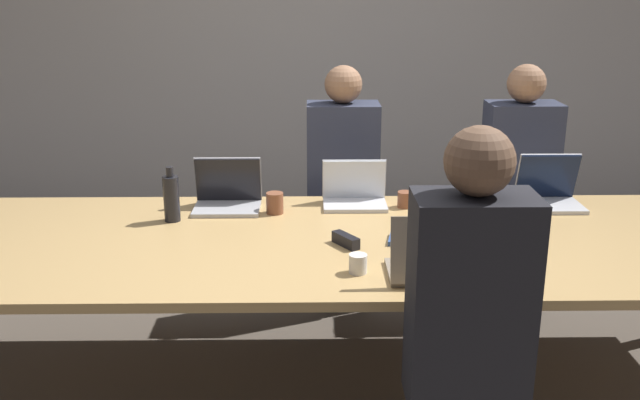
# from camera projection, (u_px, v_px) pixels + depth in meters

# --- Properties ---
(ground_plane) EXTENTS (24.00, 24.00, 0.00)m
(ground_plane) POSITION_uv_depth(u_px,v_px,m) (323.00, 385.00, 3.38)
(ground_plane) COLOR brown
(curtain_wall) EXTENTS (12.00, 0.06, 2.80)m
(curtain_wall) POSITION_uv_depth(u_px,v_px,m) (317.00, 42.00, 5.15)
(curtain_wall) COLOR #BCB7B2
(curtain_wall) RESTS_ON ground_plane
(conference_table) EXTENTS (4.18, 1.29, 0.74)m
(conference_table) POSITION_uv_depth(u_px,v_px,m) (323.00, 249.00, 3.17)
(conference_table) COLOR tan
(conference_table) RESTS_ON ground_plane
(laptop_far_midleft) EXTENTS (0.33, 0.25, 0.25)m
(laptop_far_midleft) POSITION_uv_depth(u_px,v_px,m) (228.00, 194.00, 3.56)
(laptop_far_midleft) COLOR #B7B7BC
(laptop_far_midleft) RESTS_ON conference_table
(cup_far_midleft) EXTENTS (0.08, 0.08, 0.10)m
(cup_far_midleft) POSITION_uv_depth(u_px,v_px,m) (275.00, 203.00, 3.49)
(cup_far_midleft) COLOR brown
(cup_far_midleft) RESTS_ON conference_table
(bottle_far_midleft) EXTENTS (0.08, 0.08, 0.26)m
(bottle_far_midleft) POSITION_uv_depth(u_px,v_px,m) (171.00, 198.00, 3.36)
(bottle_far_midleft) COLOR black
(bottle_far_midleft) RESTS_ON conference_table
(laptop_far_right) EXTENTS (0.31, 0.26, 0.26)m
(laptop_far_right) POSITION_uv_depth(u_px,v_px,m) (549.00, 191.00, 3.61)
(laptop_far_right) COLOR silver
(laptop_far_right) RESTS_ON conference_table
(person_far_right) EXTENTS (0.40, 0.24, 1.40)m
(person_far_right) POSITION_uv_depth(u_px,v_px,m) (517.00, 191.00, 4.07)
(person_far_right) COLOR #2D2D38
(person_far_right) RESTS_ON ground_plane
(cup_far_right) EXTENTS (0.09, 0.09, 0.09)m
(cup_far_right) POSITION_uv_depth(u_px,v_px,m) (502.00, 201.00, 3.55)
(cup_far_right) COLOR brown
(cup_far_right) RESTS_ON conference_table
(laptop_far_center) EXTENTS (0.32, 0.22, 0.22)m
(laptop_far_center) POSITION_uv_depth(u_px,v_px,m) (355.00, 192.00, 3.62)
(laptop_far_center) COLOR silver
(laptop_far_center) RESTS_ON conference_table
(person_far_center) EXTENTS (0.40, 0.24, 1.40)m
(person_far_center) POSITION_uv_depth(u_px,v_px,m) (342.00, 193.00, 4.05)
(person_far_center) COLOR #2D2D38
(person_far_center) RESTS_ON ground_plane
(cup_far_center) EXTENTS (0.08, 0.08, 0.08)m
(cup_far_center) POSITION_uv_depth(u_px,v_px,m) (405.00, 199.00, 3.58)
(cup_far_center) COLOR brown
(cup_far_center) RESTS_ON conference_table
(laptop_near_midright) EXTENTS (0.36, 0.26, 0.27)m
(laptop_near_midright) POSITION_uv_depth(u_px,v_px,m) (436.00, 261.00, 2.71)
(laptop_near_midright) COLOR gray
(laptop_near_midright) RESTS_ON conference_table
(person_near_midright) EXTENTS (0.40, 0.24, 1.41)m
(person_near_midright) POSITION_uv_depth(u_px,v_px,m) (467.00, 337.00, 2.39)
(person_near_midright) COLOR #2D2D38
(person_near_midright) RESTS_ON ground_plane
(cup_near_midright) EXTENTS (0.07, 0.07, 0.08)m
(cup_near_midright) POSITION_uv_depth(u_px,v_px,m) (358.00, 264.00, 2.78)
(cup_near_midright) COLOR white
(cup_near_midright) RESTS_ON conference_table
(stapler) EXTENTS (0.12, 0.15, 0.05)m
(stapler) POSITION_uv_depth(u_px,v_px,m) (346.00, 240.00, 3.07)
(stapler) COLOR black
(stapler) RESTS_ON conference_table
(notebook) EXTENTS (0.26, 0.19, 0.02)m
(notebook) POSITION_uv_depth(u_px,v_px,m) (416.00, 240.00, 3.12)
(notebook) COLOR #2D4C8C
(notebook) RESTS_ON conference_table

